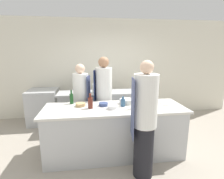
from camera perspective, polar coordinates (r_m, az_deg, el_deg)
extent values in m
plane|color=#A89E8E|center=(3.57, 0.79, -19.86)|extent=(16.00, 16.00, 0.00)
cube|color=silver|center=(5.16, -2.62, 6.79)|extent=(8.00, 0.06, 2.80)
cube|color=#B7BABC|center=(3.35, 0.81, -13.53)|extent=(2.45, 0.83, 0.87)
cube|color=silver|center=(3.18, 0.84, -6.11)|extent=(2.55, 0.87, 0.04)
cube|color=#B7BABC|center=(4.49, -4.06, -6.69)|extent=(1.95, 0.57, 0.87)
cube|color=#B7BABC|center=(4.36, -4.15, -1.01)|extent=(2.03, 0.59, 0.04)
cube|color=#B7BABC|center=(5.06, -21.40, -5.14)|extent=(0.75, 0.74, 0.90)
cube|color=black|center=(4.79, -22.23, -8.77)|extent=(0.60, 0.01, 0.32)
cube|color=black|center=(4.61, -22.85, -1.60)|extent=(0.64, 0.01, 0.06)
cylinder|color=black|center=(2.87, 10.19, -19.14)|extent=(0.30, 0.30, 0.82)
cylinder|color=white|center=(2.55, 10.87, -3.68)|extent=(0.35, 0.35, 0.77)
cube|color=#4C567F|center=(2.56, 6.75, -6.13)|extent=(0.06, 0.33, 0.88)
sphere|color=beige|center=(2.46, 11.33, 7.17)|extent=(0.19, 0.19, 0.19)
cylinder|color=black|center=(4.01, -9.75, -10.15)|extent=(0.28, 0.28, 0.76)
cylinder|color=white|center=(3.79, -10.15, -0.02)|extent=(0.33, 0.33, 0.69)
cube|color=#4C567F|center=(3.77, -7.60, -1.51)|extent=(0.08, 0.31, 0.79)
sphere|color=beige|center=(3.72, -10.41, 6.68)|extent=(0.20, 0.20, 0.20)
cylinder|color=black|center=(3.95, -2.57, -9.80)|extent=(0.30, 0.30, 0.82)
cylinder|color=silver|center=(3.72, -2.68, 1.45)|extent=(0.35, 0.35, 0.74)
cube|color=#19234C|center=(3.78, -5.34, -0.06)|extent=(0.10, 0.32, 0.86)
sphere|color=#9E7051|center=(3.66, -2.76, 8.90)|extent=(0.22, 0.22, 0.22)
cylinder|color=#B2A84C|center=(3.08, 7.17, -4.27)|extent=(0.06, 0.06, 0.22)
cylinder|color=#B2A84C|center=(3.04, 7.25, -1.52)|extent=(0.03, 0.03, 0.09)
cylinder|color=#5B2319|center=(3.11, -7.08, -4.39)|extent=(0.09, 0.09, 0.19)
cylinder|color=#5B2319|center=(3.07, -7.14, -1.99)|extent=(0.04, 0.04, 0.08)
cylinder|color=#19471E|center=(3.44, -13.07, -2.99)|extent=(0.07, 0.07, 0.19)
cylinder|color=#19471E|center=(3.40, -13.18, -0.83)|extent=(0.03, 0.03, 0.07)
cylinder|color=black|center=(3.58, 14.02, -2.89)|extent=(0.06, 0.06, 0.14)
cylinder|color=black|center=(3.56, 14.10, -1.42)|extent=(0.03, 0.03, 0.05)
cylinder|color=#2D5175|center=(3.21, 3.60, -4.35)|extent=(0.08, 0.08, 0.13)
cylinder|color=#2D5175|center=(3.18, 3.62, -2.75)|extent=(0.04, 0.04, 0.05)
cylinder|color=navy|center=(3.24, -2.82, -4.85)|extent=(0.17, 0.17, 0.06)
cylinder|color=#B7BABC|center=(3.39, 4.81, -3.84)|extent=(0.28, 0.28, 0.09)
cylinder|color=white|center=(3.07, 0.07, -5.75)|extent=(0.17, 0.17, 0.07)
cylinder|color=tan|center=(3.27, -10.22, -4.88)|extent=(0.18, 0.18, 0.06)
cube|color=white|center=(3.54, 18.11, -4.35)|extent=(0.32, 0.21, 0.01)
cylinder|color=#B7BABC|center=(4.26, -4.56, 0.43)|extent=(0.28, 0.28, 0.22)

